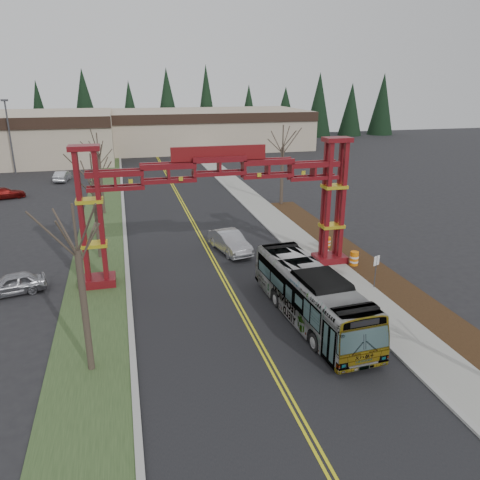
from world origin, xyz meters
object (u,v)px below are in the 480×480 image
object	(u,v)px
parked_car_mid_a	(4,193)
light_pole_far	(9,132)
retail_building_east	(204,129)
parked_car_far_a	(62,176)
barrel_north	(328,243)
bare_tree_median_far	(98,154)
parked_car_near_a	(12,284)
bare_tree_median_mid	(93,182)
transit_bus	(311,295)
bare_tree_right_far	(283,148)
barrel_south	(354,259)
barrel_mid	(322,244)
bare_tree_median_near	(78,251)
street_sign	(376,265)
silver_sedan	(230,242)
gateway_arch	(219,187)

from	to	relation	value
parked_car_mid_a	light_pole_far	world-z (taller)	light_pole_far
retail_building_east	parked_car_far_a	xyz separation A→B (m)	(-23.51, -27.08, -2.84)
barrel_north	bare_tree_median_far	bearing A→B (deg)	139.77
parked_car_near_a	bare_tree_median_mid	distance (m)	8.78
transit_bus	barrel_north	distance (m)	12.05
bare_tree_right_far	barrel_south	xyz separation A→B (m)	(-0.64, -17.55, -5.37)
barrel_south	barrel_mid	xyz separation A→B (m)	(-0.77, 3.73, -0.10)
parked_car_mid_a	bare_tree_median_near	xyz separation A→B (m)	(10.76, -35.96, 5.13)
street_sign	barrel_north	xyz separation A→B (m)	(0.33, 7.75, -1.16)
barrel_north	parked_car_mid_a	bearing A→B (deg)	139.87
parked_car_near_a	bare_tree_median_far	xyz separation A→B (m)	(5.04, 17.47, 5.17)
parked_car_mid_a	parked_car_far_a	distance (m)	9.90
parked_car_near_a	parked_car_mid_a	xyz separation A→B (m)	(-5.73, 26.49, -0.04)
parked_car_near_a	bare_tree_median_far	size ratio (longest dim) A/B	0.50
parked_car_near_a	light_pole_far	distance (m)	42.61
transit_bus	silver_sedan	bearing A→B (deg)	95.31
bare_tree_median_far	light_pole_far	distance (m)	27.17
retail_building_east	barrel_mid	size ratio (longest dim) A/B	41.69
bare_tree_right_far	street_sign	distance (m)	21.75
bare_tree_median_far	barrel_north	world-z (taller)	bare_tree_median_far
bare_tree_median_near	barrel_north	xyz separation A→B (m)	(17.17, 12.41, -5.31)
bare_tree_median_far	barrel_south	bearing A→B (deg)	-46.88
street_sign	retail_building_east	bearing A→B (deg)	89.01
parked_car_far_a	bare_tree_median_mid	bearing A→B (deg)	108.95
retail_building_east	bare_tree_right_far	world-z (taller)	bare_tree_right_far
bare_tree_median_near	bare_tree_median_far	distance (m)	26.94
street_sign	barrel_south	size ratio (longest dim) A/B	2.01
parked_car_far_a	street_sign	size ratio (longest dim) A/B	1.85
bare_tree_median_far	street_sign	xyz separation A→B (m)	(16.85, -22.28, -4.24)
transit_bus	parked_car_near_a	distance (m)	18.12
retail_building_east	parked_car_near_a	size ratio (longest dim) A/B	9.75
silver_sedan	parked_car_near_a	size ratio (longest dim) A/B	1.24
gateway_arch	light_pole_far	world-z (taller)	light_pole_far
bare_tree_median_far	barrel_mid	bearing A→B (deg)	-41.75
gateway_arch	light_pole_far	size ratio (longest dim) A/B	1.82
parked_car_near_a	transit_bus	bearing A→B (deg)	51.60
retail_building_east	street_sign	distance (m)	66.80
gateway_arch	barrel_south	distance (m)	10.88
gateway_arch	parked_car_far_a	world-z (taller)	gateway_arch
parked_car_near_a	bare_tree_median_mid	bearing A→B (deg)	122.00
parked_car_mid_a	barrel_north	bearing A→B (deg)	-148.14
light_pole_far	barrel_north	world-z (taller)	light_pole_far
barrel_south	parked_car_mid_a	bearing A→B (deg)	135.57
parked_car_near_a	street_sign	distance (m)	22.43
bare_tree_right_far	parked_car_mid_a	bearing A→B (deg)	160.79
silver_sedan	barrel_mid	bearing A→B (deg)	-23.29
parked_car_far_a	street_sign	xyz separation A→B (m)	(22.36, -39.69, 0.92)
retail_building_east	bare_tree_median_far	xyz separation A→B (m)	(-18.00, -44.49, 2.32)
transit_bus	bare_tree_median_near	bearing A→B (deg)	-174.20
gateway_arch	bare_tree_median_mid	size ratio (longest dim) A/B	2.37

